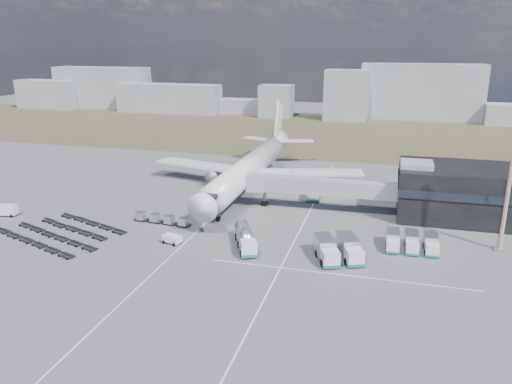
# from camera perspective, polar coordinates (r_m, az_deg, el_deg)

# --- Properties ---
(ground) EXTENTS (420.00, 420.00, 0.00)m
(ground) POSITION_cam_1_polar(r_m,az_deg,el_deg) (88.44, -6.24, -5.28)
(ground) COLOR #565659
(ground) RESTS_ON ground
(grass_strip) EXTENTS (420.00, 90.00, 0.01)m
(grass_strip) POSITION_cam_1_polar(r_m,az_deg,el_deg) (191.48, 5.82, 6.75)
(grass_strip) COLOR #4D492E
(grass_strip) RESTS_ON ground
(lane_markings) EXTENTS (47.12, 110.00, 0.01)m
(lane_markings) POSITION_cam_1_polar(r_m,az_deg,el_deg) (88.23, 0.41, -5.22)
(lane_markings) COLOR silver
(lane_markings) RESTS_ON ground
(terminal) EXTENTS (30.40, 16.40, 11.00)m
(terminal) POSITION_cam_1_polar(r_m,az_deg,el_deg) (105.27, 23.99, -0.03)
(terminal) COLOR black
(terminal) RESTS_ON ground
(jet_bridge) EXTENTS (30.30, 3.80, 7.05)m
(jet_bridge) POSITION_cam_1_polar(r_m,az_deg,el_deg) (101.58, 6.29, 0.67)
(jet_bridge) COLOR #939399
(jet_bridge) RESTS_ON ground
(airliner) EXTENTS (51.59, 64.53, 17.62)m
(airliner) POSITION_cam_1_polar(r_m,az_deg,el_deg) (116.09, -0.54, 2.94)
(airliner) COLOR white
(airliner) RESTS_ON ground
(skyline) EXTENTS (306.24, 24.17, 24.06)m
(skyline) POSITION_cam_1_polar(r_m,az_deg,el_deg) (233.52, 4.46, 10.90)
(skyline) COLOR #91959E
(skyline) RESTS_ON ground
(fuel_tanker) EXTENTS (6.55, 10.51, 3.34)m
(fuel_tanker) POSITION_cam_1_polar(r_m,az_deg,el_deg) (83.63, -1.22, -5.27)
(fuel_tanker) COLOR white
(fuel_tanker) RESTS_ON ground
(pushback_tug) EXTENTS (3.65, 2.68, 1.47)m
(pushback_tug) POSITION_cam_1_polar(r_m,az_deg,el_deg) (86.74, -9.56, -5.35)
(pushback_tug) COLOR white
(pushback_tug) RESTS_ON ground
(utility_van) EXTENTS (4.56, 2.77, 2.28)m
(utility_van) POSITION_cam_1_polar(r_m,az_deg,el_deg) (110.29, -26.66, -1.89)
(utility_van) COLOR white
(utility_van) RESTS_ON ground
(catering_truck) EXTENTS (3.20, 6.62, 2.94)m
(catering_truck) POSITION_cam_1_polar(r_m,az_deg,el_deg) (109.75, 6.66, -0.05)
(catering_truck) COLOR white
(catering_truck) RESTS_ON ground
(service_trucks_near) EXTENTS (8.79, 9.51, 3.10)m
(service_trucks_near) POSITION_cam_1_polar(r_m,az_deg,el_deg) (80.24, 9.35, -6.48)
(service_trucks_near) COLOR white
(service_trucks_near) RESTS_ON ground
(service_trucks_far) EXTENTS (8.40, 6.44, 2.50)m
(service_trucks_far) POSITION_cam_1_polar(r_m,az_deg,el_deg) (86.68, 17.37, -5.48)
(service_trucks_far) COLOR white
(service_trucks_far) RESTS_ON ground
(uld_row) EXTENTS (11.73, 2.57, 1.61)m
(uld_row) POSITION_cam_1_polar(r_m,az_deg,el_deg) (96.11, -10.69, -3.04)
(uld_row) COLOR black
(uld_row) RESTS_ON ground
(baggage_dollies) EXTENTS (23.94, 19.49, 0.68)m
(baggage_dollies) POSITION_cam_1_polar(r_m,az_deg,el_deg) (96.22, -21.33, -4.31)
(baggage_dollies) COLOR black
(baggage_dollies) RESTS_ON ground
(floodlight_mast) EXTENTS (2.20, 1.78, 23.09)m
(floodlight_mast) POSITION_cam_1_polar(r_m,az_deg,el_deg) (88.91, 26.97, 0.93)
(floodlight_mast) COLOR #CD4A20
(floodlight_mast) RESTS_ON ground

